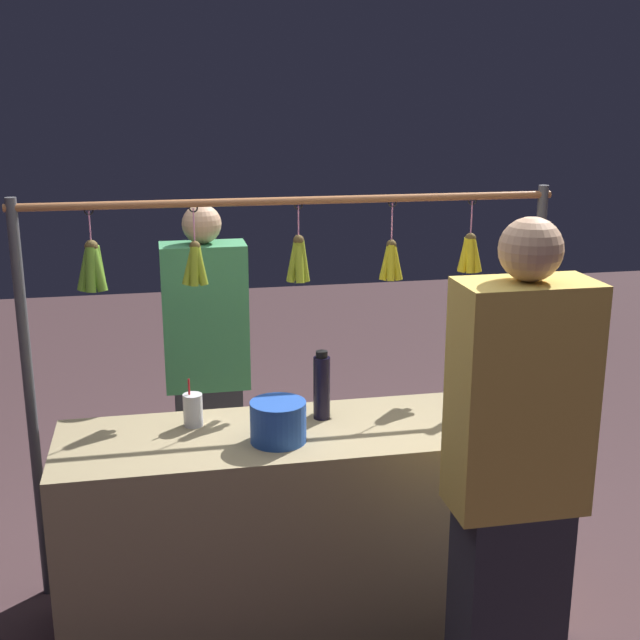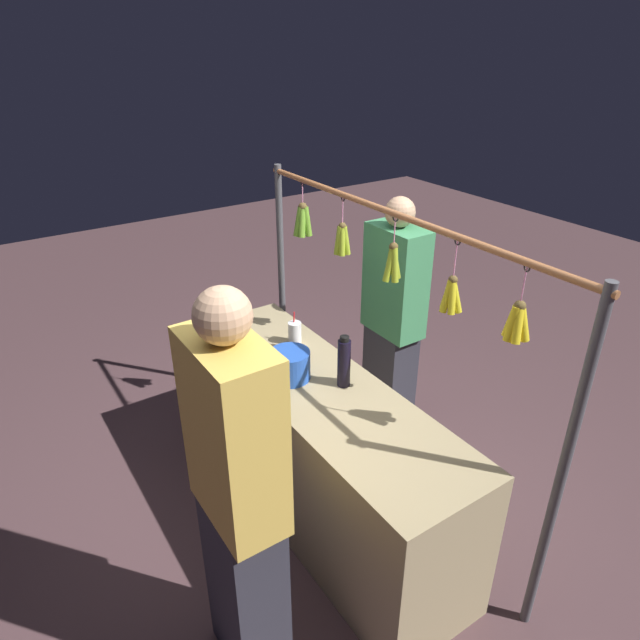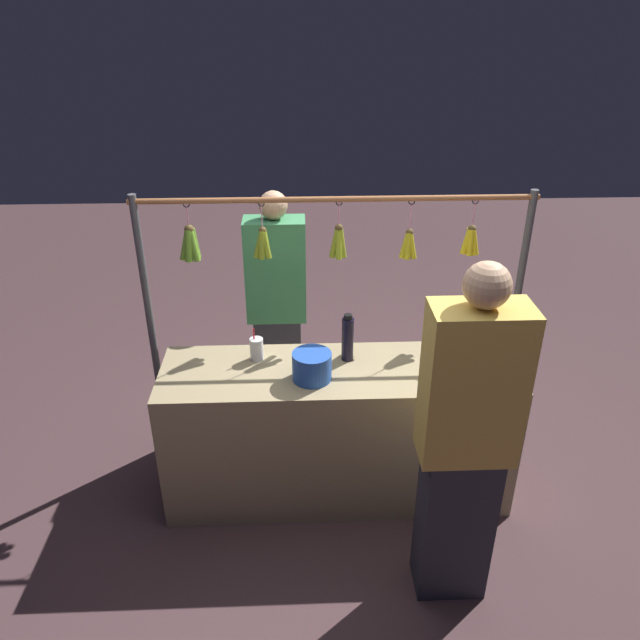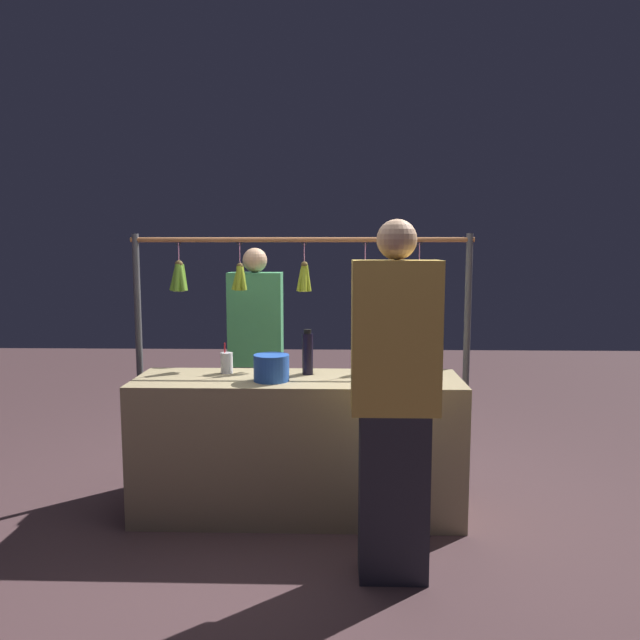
{
  "view_description": "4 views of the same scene",
  "coord_description": "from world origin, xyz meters",
  "px_view_note": "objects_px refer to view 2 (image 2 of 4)",
  "views": [
    {
      "loc": [
        0.55,
        2.92,
        2.1
      ],
      "look_at": [
        -0.03,
        0.0,
        1.28
      ],
      "focal_mm": 46.57,
      "sensor_mm": 36.0,
      "label": 1
    },
    {
      "loc": [
        -1.96,
        1.31,
        2.43
      ],
      "look_at": [
        0.0,
        0.0,
        1.22
      ],
      "focal_mm": 31.39,
      "sensor_mm": 36.0,
      "label": 2
    },
    {
      "loc": [
        0.22,
        2.8,
        2.62
      ],
      "look_at": [
        0.1,
        0.0,
        1.15
      ],
      "focal_mm": 34.11,
      "sensor_mm": 36.0,
      "label": 3
    },
    {
      "loc": [
        -0.23,
        3.55,
        1.62
      ],
      "look_at": [
        -0.13,
        0.0,
        1.19
      ],
      "focal_mm": 33.98,
      "sensor_mm": 36.0,
      "label": 4
    }
  ],
  "objects_px": {
    "blue_bucket": "(290,365)",
    "drink_cup": "(295,333)",
    "water_bottle": "(344,362)",
    "vendor_person": "(392,326)",
    "customer_person": "(240,504)"
  },
  "relations": [
    {
      "from": "water_bottle",
      "to": "drink_cup",
      "type": "height_order",
      "value": "water_bottle"
    },
    {
      "from": "water_bottle",
      "to": "customer_person",
      "type": "height_order",
      "value": "customer_person"
    },
    {
      "from": "vendor_person",
      "to": "water_bottle",
      "type": "bearing_deg",
      "value": 121.22
    },
    {
      "from": "customer_person",
      "to": "drink_cup",
      "type": "bearing_deg",
      "value": -40.87
    },
    {
      "from": "water_bottle",
      "to": "customer_person",
      "type": "bearing_deg",
      "value": 119.39
    },
    {
      "from": "blue_bucket",
      "to": "water_bottle",
      "type": "bearing_deg",
      "value": -136.62
    },
    {
      "from": "blue_bucket",
      "to": "customer_person",
      "type": "distance_m",
      "value": 0.91
    },
    {
      "from": "blue_bucket",
      "to": "drink_cup",
      "type": "bearing_deg",
      "value": -35.24
    },
    {
      "from": "drink_cup",
      "to": "vendor_person",
      "type": "height_order",
      "value": "vendor_person"
    },
    {
      "from": "blue_bucket",
      "to": "customer_person",
      "type": "bearing_deg",
      "value": 136.83
    },
    {
      "from": "water_bottle",
      "to": "vendor_person",
      "type": "xyz_separation_m",
      "value": [
        0.41,
        -0.67,
        -0.18
      ]
    },
    {
      "from": "water_bottle",
      "to": "blue_bucket",
      "type": "bearing_deg",
      "value": 43.38
    },
    {
      "from": "blue_bucket",
      "to": "vendor_person",
      "type": "bearing_deg",
      "value": -76.63
    },
    {
      "from": "blue_bucket",
      "to": "drink_cup",
      "type": "distance_m",
      "value": 0.37
    },
    {
      "from": "vendor_person",
      "to": "customer_person",
      "type": "distance_m",
      "value": 1.72
    }
  ]
}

